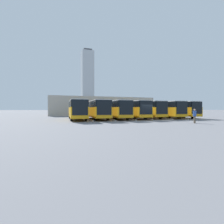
{
  "coord_description": "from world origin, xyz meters",
  "views": [
    {
      "loc": [
        14.9,
        24.54,
        1.82
      ],
      "look_at": [
        3.84,
        -6.15,
        1.25
      ],
      "focal_mm": 28.0,
      "sensor_mm": 36.0,
      "label": 1
    }
  ],
  "objects": [
    {
      "name": "curb_divider_5",
      "position": [
        8.68,
        -3.82,
        0.07
      ],
      "size": [
        0.84,
        7.82,
        0.15
      ],
      "primitive_type": "cube",
      "rotation": [
        0.0,
        0.0,
        -0.08
      ],
      "color": "#9E9E99",
      "rests_on": "ground_plane"
    },
    {
      "name": "curb_divider_4",
      "position": [
        5.21,
        -3.82,
        0.07
      ],
      "size": [
        0.84,
        7.82,
        0.15
      ],
      "primitive_type": "cube",
      "rotation": [
        0.0,
        0.0,
        -0.08
      ],
      "color": "#9E9E99",
      "rests_on": "ground_plane"
    },
    {
      "name": "curb_divider_0",
      "position": [
        -8.68,
        -3.88,
        0.07
      ],
      "size": [
        0.84,
        7.82,
        0.15
      ],
      "primitive_type": "cube",
      "rotation": [
        0.0,
        0.0,
        -0.08
      ],
      "color": "#9E9E99",
      "rests_on": "ground_plane"
    },
    {
      "name": "bus_3",
      "position": [
        0.0,
        -5.68,
        1.82
      ],
      "size": [
        3.41,
        12.51,
        3.26
      ],
      "rotation": [
        0.0,
        0.0,
        -0.08
      ],
      "color": "orange",
      "rests_on": "ground_plane"
    },
    {
      "name": "bus_5",
      "position": [
        6.95,
        -5.65,
        1.82
      ],
      "size": [
        3.41,
        12.51,
        3.26
      ],
      "rotation": [
        0.0,
        0.0,
        -0.08
      ],
      "color": "orange",
      "rests_on": "ground_plane"
    },
    {
      "name": "station_building",
      "position": [
        0.0,
        -27.15,
        2.67
      ],
      "size": [
        30.45,
        13.98,
        5.28
      ],
      "color": "#A8A399",
      "rests_on": "ground_plane"
    },
    {
      "name": "pedestrian",
      "position": [
        -2.54,
        7.23,
        0.98
      ],
      "size": [
        0.56,
        0.56,
        1.83
      ],
      "rotation": [
        0.0,
        0.0,
        4.13
      ],
      "color": "brown",
      "rests_on": "ground_plane"
    },
    {
      "name": "bus_4",
      "position": [
        3.47,
        -5.64,
        1.82
      ],
      "size": [
        3.41,
        12.51,
        3.26
      ],
      "rotation": [
        0.0,
        0.0,
        -0.08
      ],
      "color": "orange",
      "rests_on": "ground_plane"
    },
    {
      "name": "curb_divider_2",
      "position": [
        -1.74,
        -4.52,
        0.07
      ],
      "size": [
        0.84,
        7.82,
        0.15
      ],
      "primitive_type": "cube",
      "rotation": [
        0.0,
        0.0,
        -0.08
      ],
      "color": "#9E9E99",
      "rests_on": "ground_plane"
    },
    {
      "name": "bus_6",
      "position": [
        10.42,
        -5.67,
        1.82
      ],
      "size": [
        3.41,
        12.51,
        3.26
      ],
      "rotation": [
        0.0,
        0.0,
        -0.08
      ],
      "color": "orange",
      "rests_on": "ground_plane"
    },
    {
      "name": "bus_1",
      "position": [
        -6.94,
        -5.58,
        1.82
      ],
      "size": [
        3.41,
        12.51,
        3.26
      ],
      "rotation": [
        0.0,
        0.0,
        -0.08
      ],
      "color": "orange",
      "rests_on": "ground_plane"
    },
    {
      "name": "curb_divider_3",
      "position": [
        1.74,
        -3.85,
        0.07
      ],
      "size": [
        0.84,
        7.82,
        0.15
      ],
      "primitive_type": "cube",
      "rotation": [
        0.0,
        0.0,
        -0.08
      ],
      "color": "#9E9E99",
      "rests_on": "ground_plane"
    },
    {
      "name": "office_tower",
      "position": [
        -30.69,
        -194.22,
        37.77
      ],
      "size": [
        14.61,
        14.61,
        76.75
      ],
      "color": "#ADB2B7",
      "rests_on": "ground_plane"
    },
    {
      "name": "ground_plane",
      "position": [
        0.0,
        0.0,
        0.0
      ],
      "size": [
        600.0,
        600.0,
        0.0
      ],
      "primitive_type": "plane",
      "color": "slate"
    },
    {
      "name": "bus_0",
      "position": [
        -10.42,
        -5.71,
        1.82
      ],
      "size": [
        3.41,
        12.51,
        3.26
      ],
      "rotation": [
        0.0,
        0.0,
        -0.08
      ],
      "color": "orange",
      "rests_on": "ground_plane"
    },
    {
      "name": "bus_2",
      "position": [
        -3.47,
        -6.35,
        1.82
      ],
      "size": [
        3.41,
        12.51,
        3.26
      ],
      "rotation": [
        0.0,
        0.0,
        -0.08
      ],
      "color": "orange",
      "rests_on": "ground_plane"
    },
    {
      "name": "curb_divider_1",
      "position": [
        -5.21,
        -3.75,
        0.07
      ],
      "size": [
        0.84,
        7.82,
        0.15
      ],
      "primitive_type": "cube",
      "rotation": [
        0.0,
        0.0,
        -0.08
      ],
      "color": "#9E9E99",
      "rests_on": "ground_plane"
    }
  ]
}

